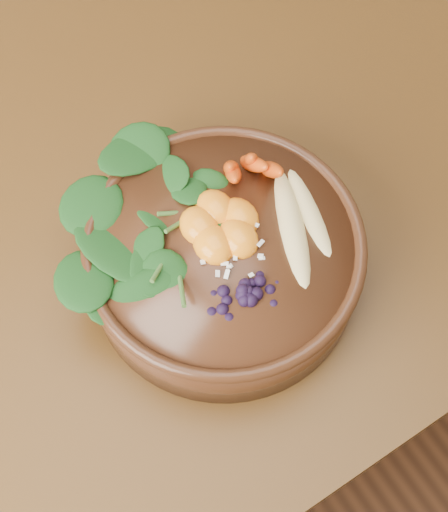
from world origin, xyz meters
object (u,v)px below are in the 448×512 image
at_px(kale_heap, 165,194).
at_px(banana_halves, 302,213).
at_px(dining_table, 218,178).
at_px(blueberry_pile, 245,286).
at_px(carrot_cluster, 252,147).
at_px(stoneware_bowl, 224,260).
at_px(mandarin_cluster, 221,220).

height_order(kale_heap, banana_halves, kale_heap).
xyz_separation_m(dining_table, kale_heap, (-0.13, -0.10, 0.20)).
bearing_deg(blueberry_pile, kale_heap, 95.51).
xyz_separation_m(carrot_cluster, blueberry_pile, (-0.09, -0.13, -0.02)).
xyz_separation_m(stoneware_bowl, blueberry_pile, (-0.02, -0.06, 0.06)).
bearing_deg(stoneware_bowl, blueberry_pile, -103.43).
distance_m(stoneware_bowl, carrot_cluster, 0.13).
distance_m(dining_table, banana_halves, 0.28).
relative_size(kale_heap, mandarin_cluster, 2.07).
relative_size(kale_heap, carrot_cluster, 2.38).
bearing_deg(mandarin_cluster, kale_heap, 121.93).
bearing_deg(stoneware_bowl, mandarin_cluster, 67.37).
distance_m(dining_table, blueberry_pile, 0.33).
distance_m(dining_table, mandarin_cluster, 0.27).
distance_m(kale_heap, carrot_cluster, 0.11).
bearing_deg(stoneware_bowl, kale_heap, 110.58).
distance_m(stoneware_bowl, banana_halves, 0.11).
height_order(carrot_cluster, blueberry_pile, carrot_cluster).
height_order(banana_halves, blueberry_pile, blueberry_pile).
bearing_deg(banana_halves, carrot_cluster, 113.06).
distance_m(dining_table, stoneware_bowl, 0.24).
height_order(carrot_cluster, mandarin_cluster, carrot_cluster).
relative_size(carrot_cluster, banana_halves, 0.51).
bearing_deg(carrot_cluster, stoneware_bowl, -123.69).
xyz_separation_m(kale_heap, banana_halves, (0.12, -0.10, -0.01)).
distance_m(carrot_cluster, mandarin_cluster, 0.09).
bearing_deg(carrot_cluster, dining_table, 95.19).
bearing_deg(mandarin_cluster, dining_table, 59.21).
height_order(kale_heap, blueberry_pile, kale_heap).
height_order(kale_heap, mandarin_cluster, kale_heap).
bearing_deg(kale_heap, dining_table, 36.68).
distance_m(mandarin_cluster, blueberry_pile, 0.09).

